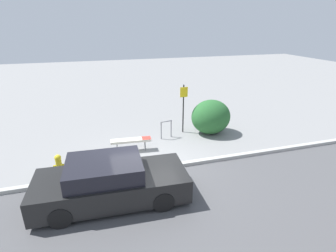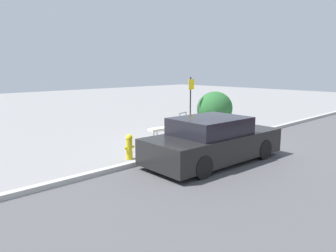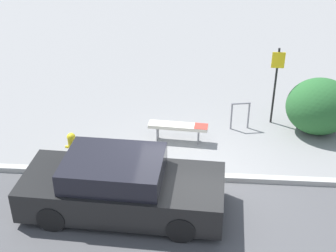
% 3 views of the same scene
% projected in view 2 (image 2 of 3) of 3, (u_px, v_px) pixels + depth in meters
% --- Properties ---
extents(ground_plane, '(60.00, 60.00, 0.00)m').
position_uv_depth(ground_plane, '(209.00, 146.00, 11.45)').
color(ground_plane, gray).
extents(curb, '(60.00, 0.20, 0.13)m').
position_uv_depth(curb, '(209.00, 145.00, 11.44)').
color(curb, '#A8A8A3').
rests_on(curb, ground_plane).
extents(bench, '(1.64, 0.48, 0.52)m').
position_uv_depth(bench, '(168.00, 128.00, 12.38)').
color(bench, gray).
rests_on(bench, ground_plane).
extents(bike_rack, '(0.55, 0.15, 0.83)m').
position_uv_depth(bike_rack, '(183.00, 120.00, 14.14)').
color(bike_rack, gray).
rests_on(bike_rack, ground_plane).
extents(sign_post, '(0.36, 0.08, 2.30)m').
position_uv_depth(sign_post, '(191.00, 97.00, 14.94)').
color(sign_post, black).
rests_on(sign_post, ground_plane).
extents(fire_hydrant, '(0.36, 0.22, 0.77)m').
position_uv_depth(fire_hydrant, '(129.00, 146.00, 9.80)').
color(fire_hydrant, gold).
rests_on(fire_hydrant, ground_plane).
extents(shrub_hedge, '(1.84, 1.58, 1.61)m').
position_uv_depth(shrub_hedge, '(215.00, 108.00, 15.54)').
color(shrub_hedge, '#28602D').
rests_on(shrub_hedge, ground_plane).
extents(parked_car_near, '(4.41, 1.98, 1.33)m').
position_uv_depth(parked_car_near, '(213.00, 141.00, 9.48)').
color(parked_car_near, black).
rests_on(parked_car_near, ground_plane).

